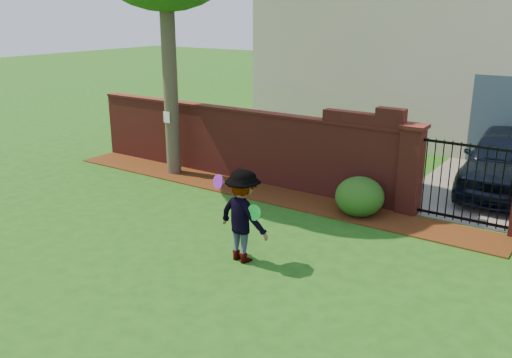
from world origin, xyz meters
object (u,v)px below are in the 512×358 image
Objects in this scene: car at (505,163)px; man at (241,216)px; frisbee_green at (254,213)px; frisbee_purple at (218,182)px.

car is 6.88m from man.
man reaches higher than frisbee_green.
frisbee_green is at bearing 170.25° from man.
man is 0.41m from frisbee_green.
frisbee_purple is 0.94× the size of frisbee_green.
frisbee_purple is at bearing -122.18° from car.
man reaches higher than car.
man is at bearing 160.03° from frisbee_green.
car is 6.86m from frisbee_green.
man is (-2.88, -6.25, 0.06)m from car.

